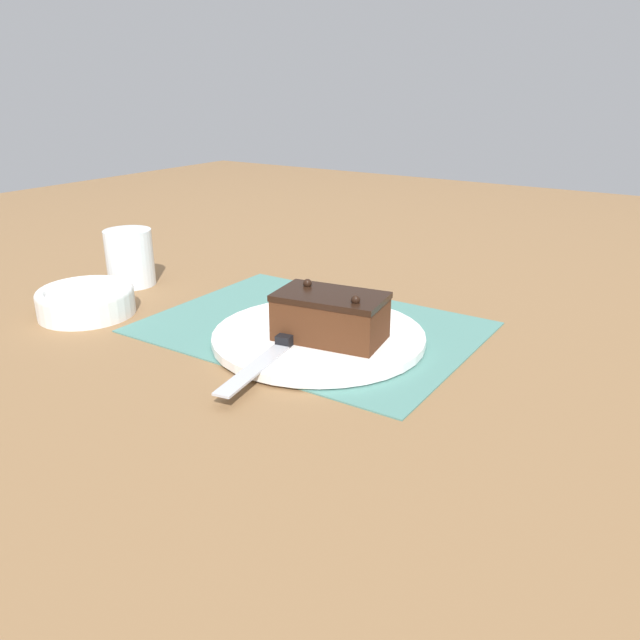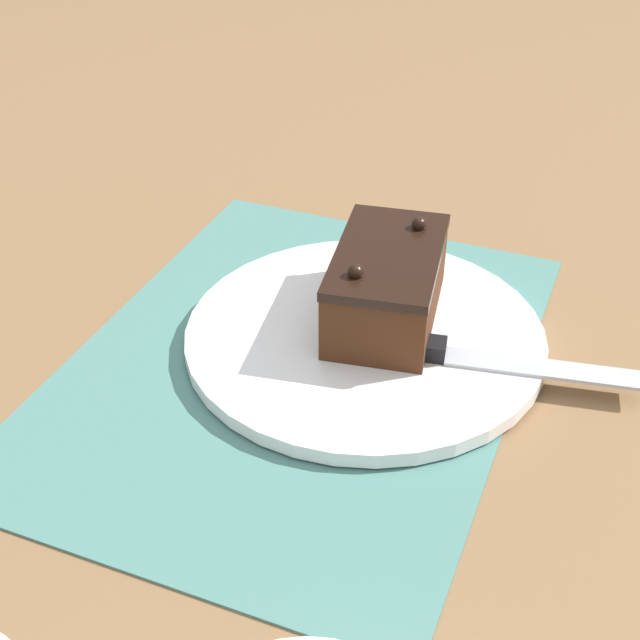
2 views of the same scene
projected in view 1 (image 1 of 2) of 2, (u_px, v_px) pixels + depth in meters
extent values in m
plane|color=olive|center=(311.00, 328.00, 0.91)|extent=(3.00, 3.00, 0.00)
cube|color=slate|center=(311.00, 327.00, 0.91)|extent=(0.46, 0.34, 0.00)
cylinder|color=white|center=(319.00, 337.00, 0.85)|extent=(0.29, 0.29, 0.01)
cube|color=#472614|center=(330.00, 319.00, 0.82)|extent=(0.15, 0.10, 0.05)
cube|color=black|center=(331.00, 297.00, 0.81)|extent=(0.15, 0.10, 0.01)
sphere|color=black|center=(307.00, 283.00, 0.84)|extent=(0.01, 0.01, 0.01)
sphere|color=black|center=(356.00, 300.00, 0.77)|extent=(0.01, 0.01, 0.01)
cube|color=black|center=(293.00, 333.00, 0.83)|extent=(0.03, 0.07, 0.01)
cube|color=#B7BABF|center=(254.00, 369.00, 0.74)|extent=(0.05, 0.15, 0.00)
cylinder|color=white|center=(131.00, 257.00, 1.09)|extent=(0.08, 0.08, 0.10)
cylinder|color=white|center=(86.00, 303.00, 0.96)|extent=(0.14, 0.14, 0.04)
torus|color=white|center=(85.00, 292.00, 0.95)|extent=(0.14, 0.14, 0.02)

